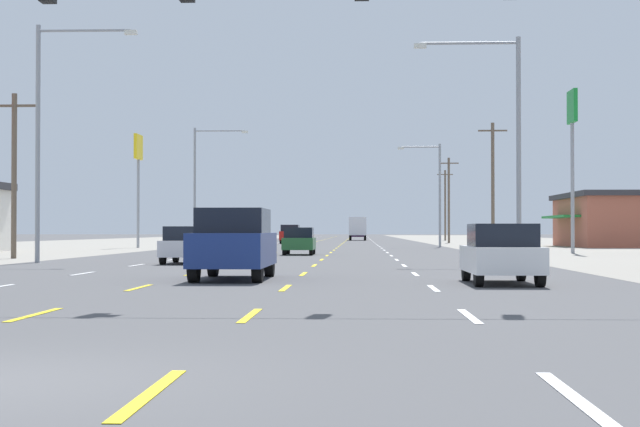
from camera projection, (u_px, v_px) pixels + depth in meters
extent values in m
plane|color=#4C4C4F|center=(313.00, 248.00, 74.69)|extent=(572.00, 572.00, 0.00)
cube|color=white|center=(83.00, 274.00, 30.94)|extent=(0.14, 2.60, 0.01)
cube|color=white|center=(137.00, 265.00, 38.43)|extent=(0.14, 2.60, 0.01)
cube|color=white|center=(173.00, 260.00, 45.92)|extent=(0.14, 2.60, 0.01)
cube|color=white|center=(199.00, 255.00, 53.42)|extent=(0.14, 2.60, 0.01)
cube|color=white|center=(219.00, 252.00, 60.91)|extent=(0.14, 2.60, 0.01)
cube|color=white|center=(234.00, 250.00, 68.40)|extent=(0.14, 2.60, 0.01)
cube|color=white|center=(246.00, 248.00, 75.89)|extent=(0.14, 2.60, 0.01)
cube|color=white|center=(257.00, 247.00, 83.39)|extent=(0.14, 2.60, 0.01)
cube|color=white|center=(265.00, 245.00, 90.88)|extent=(0.14, 2.60, 0.01)
cube|color=white|center=(272.00, 244.00, 98.37)|extent=(0.14, 2.60, 0.01)
cube|color=white|center=(278.00, 243.00, 105.87)|extent=(0.14, 2.60, 0.01)
cube|color=white|center=(284.00, 242.00, 113.36)|extent=(0.14, 2.60, 0.01)
cube|color=white|center=(288.00, 242.00, 120.85)|extent=(0.14, 2.60, 0.01)
cube|color=white|center=(292.00, 241.00, 128.34)|extent=(0.14, 2.60, 0.01)
cube|color=white|center=(296.00, 240.00, 135.84)|extent=(0.14, 2.60, 0.01)
cube|color=white|center=(299.00, 240.00, 143.33)|extent=(0.14, 2.60, 0.01)
cube|color=white|center=(302.00, 239.00, 150.82)|extent=(0.14, 2.60, 0.01)
cube|color=white|center=(305.00, 239.00, 158.32)|extent=(0.14, 2.60, 0.01)
cube|color=white|center=(307.00, 239.00, 165.81)|extent=(0.14, 2.60, 0.01)
cube|color=white|center=(310.00, 238.00, 173.30)|extent=(0.14, 2.60, 0.01)
cube|color=white|center=(312.00, 238.00, 180.79)|extent=(0.14, 2.60, 0.01)
cube|color=white|center=(314.00, 238.00, 188.29)|extent=(0.14, 2.60, 0.01)
cube|color=white|center=(315.00, 237.00, 195.78)|extent=(0.14, 2.60, 0.01)
cube|color=white|center=(317.00, 237.00, 203.27)|extent=(0.14, 2.60, 0.01)
cube|color=white|center=(318.00, 237.00, 210.77)|extent=(0.14, 2.60, 0.01)
cube|color=white|center=(320.00, 237.00, 218.26)|extent=(0.14, 2.60, 0.01)
cube|color=white|center=(321.00, 237.00, 225.75)|extent=(0.14, 2.60, 0.01)
cube|color=yellow|center=(35.00, 315.00, 15.81)|extent=(0.14, 2.60, 0.01)
cube|color=yellow|center=(139.00, 288.00, 23.30)|extent=(0.14, 2.60, 0.01)
cube|color=yellow|center=(193.00, 274.00, 30.80)|extent=(0.14, 2.60, 0.01)
cube|color=yellow|center=(225.00, 265.00, 38.29)|extent=(0.14, 2.60, 0.01)
cube|color=yellow|center=(247.00, 260.00, 45.78)|extent=(0.14, 2.60, 0.01)
cube|color=yellow|center=(263.00, 256.00, 53.28)|extent=(0.14, 2.60, 0.01)
cube|color=yellow|center=(275.00, 252.00, 60.77)|extent=(0.14, 2.60, 0.01)
cube|color=yellow|center=(284.00, 250.00, 68.26)|extent=(0.14, 2.60, 0.01)
cube|color=yellow|center=(291.00, 248.00, 75.75)|extent=(0.14, 2.60, 0.01)
cube|color=yellow|center=(297.00, 247.00, 83.25)|extent=(0.14, 2.60, 0.01)
cube|color=yellow|center=(303.00, 245.00, 90.74)|extent=(0.14, 2.60, 0.01)
cube|color=yellow|center=(307.00, 244.00, 98.23)|extent=(0.14, 2.60, 0.01)
cube|color=yellow|center=(311.00, 243.00, 105.73)|extent=(0.14, 2.60, 0.01)
cube|color=yellow|center=(314.00, 242.00, 113.22)|extent=(0.14, 2.60, 0.01)
cube|color=yellow|center=(317.00, 242.00, 120.71)|extent=(0.14, 2.60, 0.01)
cube|color=yellow|center=(319.00, 241.00, 128.20)|extent=(0.14, 2.60, 0.01)
cube|color=yellow|center=(321.00, 240.00, 135.70)|extent=(0.14, 2.60, 0.01)
cube|color=yellow|center=(323.00, 240.00, 143.19)|extent=(0.14, 2.60, 0.01)
cube|color=yellow|center=(325.00, 239.00, 150.68)|extent=(0.14, 2.60, 0.01)
cube|color=yellow|center=(327.00, 239.00, 158.18)|extent=(0.14, 2.60, 0.01)
cube|color=yellow|center=(328.00, 239.00, 165.67)|extent=(0.14, 2.60, 0.01)
cube|color=yellow|center=(329.00, 238.00, 173.16)|extent=(0.14, 2.60, 0.01)
cube|color=yellow|center=(331.00, 238.00, 180.65)|extent=(0.14, 2.60, 0.01)
cube|color=yellow|center=(332.00, 238.00, 188.15)|extent=(0.14, 2.60, 0.01)
cube|color=yellow|center=(333.00, 237.00, 195.64)|extent=(0.14, 2.60, 0.01)
cube|color=yellow|center=(334.00, 237.00, 203.13)|extent=(0.14, 2.60, 0.01)
cube|color=yellow|center=(335.00, 237.00, 210.63)|extent=(0.14, 2.60, 0.01)
cube|color=yellow|center=(335.00, 237.00, 218.12)|extent=(0.14, 2.60, 0.01)
cube|color=yellow|center=(336.00, 237.00, 225.61)|extent=(0.14, 2.60, 0.01)
cube|color=yellow|center=(151.00, 393.00, 8.18)|extent=(0.14, 2.60, 0.01)
cube|color=yellow|center=(250.00, 315.00, 15.67)|extent=(0.14, 2.60, 0.01)
cube|color=yellow|center=(285.00, 288.00, 23.16)|extent=(0.14, 2.60, 0.01)
cube|color=yellow|center=(303.00, 274.00, 30.66)|extent=(0.14, 2.60, 0.01)
cube|color=yellow|center=(314.00, 265.00, 38.15)|extent=(0.14, 2.60, 0.01)
cube|color=yellow|center=(322.00, 260.00, 45.64)|extent=(0.14, 2.60, 0.01)
cube|color=yellow|center=(327.00, 256.00, 53.14)|extent=(0.14, 2.60, 0.01)
cube|color=yellow|center=(331.00, 253.00, 60.63)|extent=(0.14, 2.60, 0.01)
cube|color=yellow|center=(334.00, 250.00, 68.12)|extent=(0.14, 2.60, 0.01)
cube|color=yellow|center=(336.00, 248.00, 75.61)|extent=(0.14, 2.60, 0.01)
cube|color=yellow|center=(338.00, 247.00, 83.11)|extent=(0.14, 2.60, 0.01)
cube|color=yellow|center=(340.00, 245.00, 90.60)|extent=(0.14, 2.60, 0.01)
cube|color=yellow|center=(342.00, 244.00, 98.09)|extent=(0.14, 2.60, 0.01)
cube|color=yellow|center=(343.00, 243.00, 105.59)|extent=(0.14, 2.60, 0.01)
cube|color=yellow|center=(344.00, 242.00, 113.08)|extent=(0.14, 2.60, 0.01)
cube|color=yellow|center=(345.00, 242.00, 120.57)|extent=(0.14, 2.60, 0.01)
cube|color=yellow|center=(346.00, 241.00, 128.06)|extent=(0.14, 2.60, 0.01)
cube|color=yellow|center=(346.00, 240.00, 135.56)|extent=(0.14, 2.60, 0.01)
cube|color=yellow|center=(347.00, 240.00, 143.05)|extent=(0.14, 2.60, 0.01)
cube|color=yellow|center=(348.00, 239.00, 150.54)|extent=(0.14, 2.60, 0.01)
cube|color=yellow|center=(348.00, 239.00, 158.04)|extent=(0.14, 2.60, 0.01)
cube|color=yellow|center=(349.00, 239.00, 165.53)|extent=(0.14, 2.60, 0.01)
cube|color=yellow|center=(349.00, 238.00, 173.02)|extent=(0.14, 2.60, 0.01)
cube|color=yellow|center=(350.00, 238.00, 180.51)|extent=(0.14, 2.60, 0.01)
cube|color=yellow|center=(350.00, 238.00, 188.01)|extent=(0.14, 2.60, 0.01)
cube|color=yellow|center=(350.00, 237.00, 195.50)|extent=(0.14, 2.60, 0.01)
cube|color=yellow|center=(351.00, 237.00, 202.99)|extent=(0.14, 2.60, 0.01)
cube|color=yellow|center=(351.00, 237.00, 210.49)|extent=(0.14, 2.60, 0.01)
cube|color=yellow|center=(351.00, 237.00, 217.98)|extent=(0.14, 2.60, 0.01)
cube|color=yellow|center=(351.00, 237.00, 225.47)|extent=(0.14, 2.60, 0.01)
cube|color=white|center=(572.00, 396.00, 8.04)|extent=(0.14, 2.60, 0.01)
cube|color=white|center=(469.00, 316.00, 15.53)|extent=(0.14, 2.60, 0.01)
cube|color=white|center=(433.00, 288.00, 23.02)|extent=(0.14, 2.60, 0.01)
cube|color=white|center=(415.00, 274.00, 30.52)|extent=(0.14, 2.60, 0.01)
cube|color=white|center=(404.00, 266.00, 38.01)|extent=(0.14, 2.60, 0.01)
cube|color=white|center=(397.00, 260.00, 45.50)|extent=(0.14, 2.60, 0.01)
cube|color=white|center=(391.00, 256.00, 53.00)|extent=(0.14, 2.60, 0.01)
cube|color=white|center=(387.00, 253.00, 60.49)|extent=(0.14, 2.60, 0.01)
cube|color=white|center=(384.00, 250.00, 67.98)|extent=(0.14, 2.60, 0.01)
cube|color=white|center=(382.00, 248.00, 75.48)|extent=(0.14, 2.60, 0.01)
cube|color=white|center=(380.00, 247.00, 82.97)|extent=(0.14, 2.60, 0.01)
cube|color=white|center=(378.00, 245.00, 90.46)|extent=(0.14, 2.60, 0.01)
cube|color=white|center=(376.00, 244.00, 97.95)|extent=(0.14, 2.60, 0.01)
cube|color=white|center=(375.00, 243.00, 105.45)|extent=(0.14, 2.60, 0.01)
cube|color=white|center=(374.00, 242.00, 112.94)|extent=(0.14, 2.60, 0.01)
cube|color=white|center=(373.00, 242.00, 120.43)|extent=(0.14, 2.60, 0.01)
cube|color=white|center=(372.00, 241.00, 127.93)|extent=(0.14, 2.60, 0.01)
cube|color=white|center=(372.00, 240.00, 135.42)|extent=(0.14, 2.60, 0.01)
cube|color=white|center=(371.00, 240.00, 142.91)|extent=(0.14, 2.60, 0.01)
cube|color=white|center=(370.00, 239.00, 150.40)|extent=(0.14, 2.60, 0.01)
cube|color=white|center=(370.00, 239.00, 157.90)|extent=(0.14, 2.60, 0.01)
cube|color=white|center=(369.00, 239.00, 165.39)|extent=(0.14, 2.60, 0.01)
cube|color=white|center=(369.00, 238.00, 172.88)|extent=(0.14, 2.60, 0.01)
cube|color=white|center=(368.00, 238.00, 180.38)|extent=(0.14, 2.60, 0.01)
cube|color=white|center=(368.00, 238.00, 187.87)|extent=(0.14, 2.60, 0.01)
cube|color=white|center=(368.00, 237.00, 195.36)|extent=(0.14, 2.60, 0.01)
cube|color=white|center=(367.00, 237.00, 202.85)|extent=(0.14, 2.60, 0.01)
cube|color=white|center=(367.00, 237.00, 210.35)|extent=(0.14, 2.60, 0.01)
cube|color=white|center=(367.00, 237.00, 217.84)|extent=(0.14, 2.60, 0.01)
cube|color=white|center=(367.00, 237.00, 225.33)|extent=(0.14, 2.60, 0.01)
cube|color=white|center=(501.00, 259.00, 25.09)|extent=(1.72, 3.90, 0.66)
cube|color=black|center=(502.00, 235.00, 24.86)|extent=(1.58, 1.90, 0.58)
cylinder|color=black|center=(466.00, 270.00, 26.52)|extent=(0.20, 0.60, 0.60)
cylinder|color=black|center=(521.00, 270.00, 26.46)|extent=(0.20, 0.60, 0.60)
cylinder|color=black|center=(479.00, 275.00, 23.72)|extent=(0.20, 0.60, 0.60)
cylinder|color=black|center=(540.00, 275.00, 23.66)|extent=(0.20, 0.60, 0.60)
cube|color=navy|center=(234.00, 249.00, 27.34)|extent=(1.98, 4.90, 0.92)
cube|color=black|center=(234.00, 221.00, 27.30)|extent=(1.82, 2.70, 0.68)
cylinder|color=black|center=(213.00, 264.00, 29.06)|extent=(0.26, 0.76, 0.76)
cylinder|color=black|center=(269.00, 264.00, 28.99)|extent=(0.26, 0.76, 0.76)
cylinder|color=black|center=(194.00, 268.00, 25.66)|extent=(0.26, 0.76, 0.76)
cylinder|color=black|center=(258.00, 268.00, 25.60)|extent=(0.26, 0.76, 0.76)
cube|color=silver|center=(187.00, 248.00, 40.54)|extent=(1.72, 3.90, 0.66)
cube|color=black|center=(186.00, 233.00, 40.30)|extent=(1.58, 1.90, 0.58)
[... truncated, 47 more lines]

